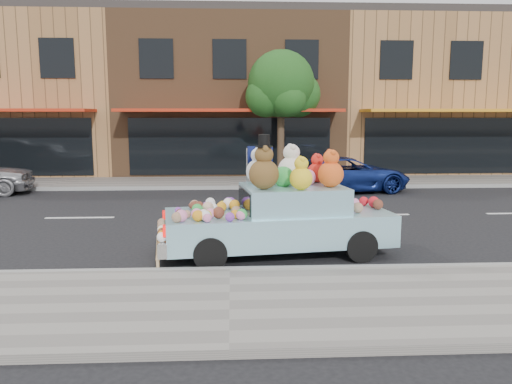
{
  "coord_description": "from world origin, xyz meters",
  "views": [
    {
      "loc": [
        0.04,
        -13.21,
        2.69
      ],
      "look_at": [
        0.51,
        -3.83,
        1.25
      ],
      "focal_mm": 35.0,
      "sensor_mm": 36.0,
      "label": 1
    }
  ],
  "objects": [
    {
      "name": "storefront_left",
      "position": [
        -10.0,
        11.97,
        3.64
      ],
      "size": [
        10.0,
        9.8,
        7.3
      ],
      "color": "#9F6F42",
      "rests_on": "ground"
    },
    {
      "name": "storefront_right",
      "position": [
        10.0,
        11.97,
        3.64
      ],
      "size": [
        10.0,
        9.8,
        7.3
      ],
      "color": "#9F6F42",
      "rests_on": "ground"
    },
    {
      "name": "ground",
      "position": [
        0.0,
        0.0,
        0.0
      ],
      "size": [
        120.0,
        120.0,
        0.0
      ],
      "primitive_type": "plane",
      "color": "black",
      "rests_on": "ground"
    },
    {
      "name": "street_tree",
      "position": [
        2.03,
        6.55,
        3.69
      ],
      "size": [
        3.0,
        2.7,
        5.22
      ],
      "color": "#38281C",
      "rests_on": "ground"
    },
    {
      "name": "art_car",
      "position": [
        0.96,
        -3.76,
        0.81
      ],
      "size": [
        4.67,
        2.32,
        2.35
      ],
      "rotation": [
        0.0,
        0.0,
        0.14
      ],
      "color": "black",
      "rests_on": "ground"
    },
    {
      "name": "storefront_mid",
      "position": [
        0.0,
        11.97,
        3.64
      ],
      "size": [
        10.0,
        9.8,
        7.3
      ],
      "color": "brown",
      "rests_on": "ground"
    },
    {
      "name": "near_sidewalk",
      "position": [
        0.0,
        -6.5,
        0.06
      ],
      "size": [
        60.0,
        3.0,
        0.12
      ],
      "primitive_type": "cube",
      "color": "gray",
      "rests_on": "ground"
    },
    {
      "name": "far_kerb",
      "position": [
        0.0,
        5.0,
        0.07
      ],
      "size": [
        60.0,
        0.12,
        0.13
      ],
      "primitive_type": "cube",
      "color": "gray",
      "rests_on": "ground"
    },
    {
      "name": "near_kerb",
      "position": [
        0.0,
        -5.0,
        0.07
      ],
      "size": [
        60.0,
        0.12,
        0.13
      ],
      "primitive_type": "cube",
      "color": "gray",
      "rests_on": "ground"
    },
    {
      "name": "far_sidewalk",
      "position": [
        0.0,
        6.5,
        0.06
      ],
      "size": [
        60.0,
        3.0,
        0.12
      ],
      "primitive_type": "cube",
      "color": "gray",
      "rests_on": "ground"
    },
    {
      "name": "car_blue",
      "position": [
        4.13,
        4.21,
        0.63
      ],
      "size": [
        4.81,
        2.88,
        1.25
      ],
      "primitive_type": "imported",
      "rotation": [
        0.0,
        0.0,
        1.76
      ],
      "color": "navy",
      "rests_on": "ground"
    }
  ]
}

